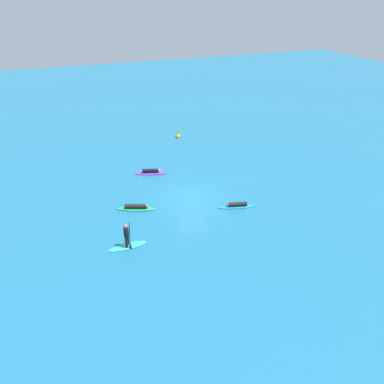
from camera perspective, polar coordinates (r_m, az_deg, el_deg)
name	(u,v)px	position (r m, az deg, el deg)	size (l,w,h in m)	color
ground_plane	(192,197)	(29.58, 0.00, -0.85)	(120.00, 120.00, 0.00)	#1E6B93
surfer_on_green_board	(136,207)	(28.29, -8.55, -2.34)	(3.01, 1.71, 0.44)	#23B266
surfer_on_teal_board	(127,240)	(24.33, -9.90, -7.31)	(2.53, 0.84, 2.10)	#33C6CC
surfer_on_purple_board	(151,172)	(33.52, -6.31, 3.08)	(2.99, 1.62, 0.44)	purple
surfer_on_blue_board	(237,205)	(28.47, 6.94, -2.03)	(3.02, 1.28, 0.41)	#1E8CD1
marker_buoy	(178,136)	(41.63, -2.16, 8.57)	(0.49, 0.49, 1.05)	yellow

